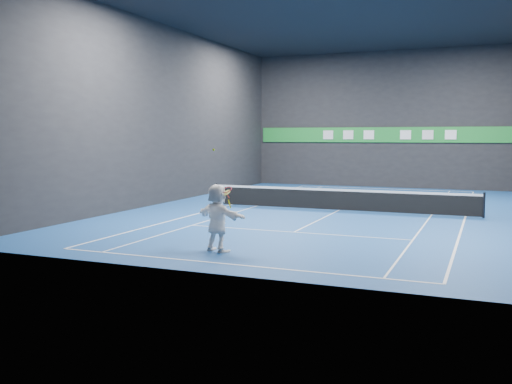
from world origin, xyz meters
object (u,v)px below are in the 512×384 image
at_px(player, 218,218).
at_px(tennis_racket, 227,192).
at_px(tennis_ball, 214,150).
at_px(tennis_net, 338,199).

distance_m(player, tennis_racket, 0.83).
distance_m(player, tennis_ball, 2.01).
bearing_deg(tennis_net, tennis_ball, -95.98).
bearing_deg(tennis_racket, tennis_net, 86.10).
bearing_deg(player, tennis_net, -74.45).
relative_size(tennis_ball, tennis_racket, 0.11).
xyz_separation_m(tennis_net, tennis_racket, (-0.71, -10.43, 1.24)).
bearing_deg(tennis_ball, tennis_net, 84.02).
distance_m(player, tennis_net, 10.53).
relative_size(tennis_net, tennis_racket, 18.83).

